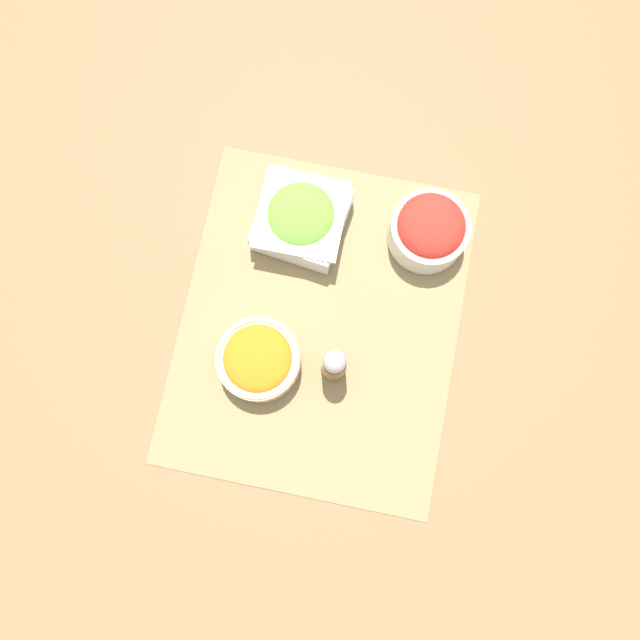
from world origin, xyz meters
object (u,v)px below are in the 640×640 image
Objects in this scene: lettuce_bowl at (301,218)px; pepper_shaker at (334,365)px; tomato_bowl at (429,230)px; carrot_bowl at (259,360)px.

pepper_shaker reaches higher than lettuce_bowl.
tomato_bowl is 0.97× the size of carrot_bowl.
pepper_shaker is (0.24, -0.11, 0.01)m from tomato_bowl.
lettuce_bowl is 1.20× the size of tomato_bowl.
pepper_shaker is (-0.01, 0.12, 0.02)m from carrot_bowl.
carrot_bowl is (0.26, -0.22, -0.01)m from tomato_bowl.
pepper_shaker is (0.23, 0.10, 0.02)m from lettuce_bowl.
carrot_bowl is at bearing -4.43° from lettuce_bowl.
lettuce_bowl is 0.25m from pepper_shaker.
pepper_shaker reaches higher than carrot_bowl.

